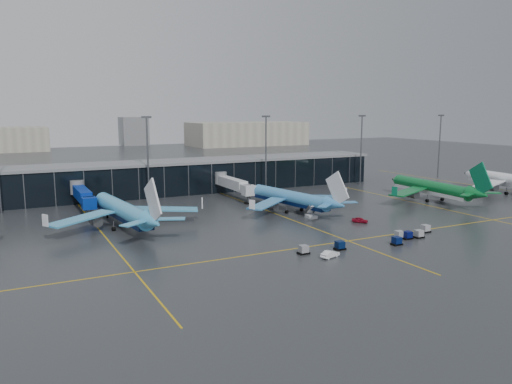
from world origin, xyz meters
name	(u,v)px	position (x,y,z in m)	size (l,w,h in m)	color
ground	(272,231)	(0.00, 0.00, 0.00)	(600.00, 600.00, 0.00)	#282B2D
terminal_pier	(183,176)	(0.00, 62.00, 5.42)	(142.00, 17.00, 10.70)	black
jet_bridges	(83,195)	(-35.00, 42.99, 4.55)	(94.00, 27.50, 7.20)	#595B60
flood_masts	(210,153)	(5.00, 50.00, 13.81)	(203.00, 0.50, 25.50)	#595B60
distant_hangars	(157,135)	(49.94, 270.08, 8.79)	(260.00, 71.00, 22.00)	#B2AD99
taxi_lines	(287,218)	(10.00, 10.61, 0.01)	(220.00, 120.00, 0.02)	gold
airliner_arkefly	(122,200)	(-29.55, 18.80, 6.57)	(37.54, 42.76, 13.14)	#40A2D4
airliner_klm_near	(290,189)	(15.11, 17.62, 5.99)	(34.25, 39.01, 11.99)	#3D8BCA
airliner_aer_lingus	(431,180)	(61.75, 12.32, 6.42)	(36.67, 41.76, 12.83)	#0C692D
airliner_ba	(510,173)	(95.13, 10.50, 6.84)	(39.06, 44.49, 13.67)	white
baggage_carts	(386,238)	(16.59, -19.30, 0.76)	(35.98, 6.82, 1.70)	black
mobile_airstair	(311,215)	(15.50, 7.56, 0.77)	(2.66, 3.50, 3.45)	silver
service_van_red	(360,220)	(23.26, -2.25, 0.65)	(1.55, 3.84, 1.31)	maroon
service_van_white	(330,254)	(-0.42, -23.15, 0.69)	(1.45, 4.17, 1.37)	white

